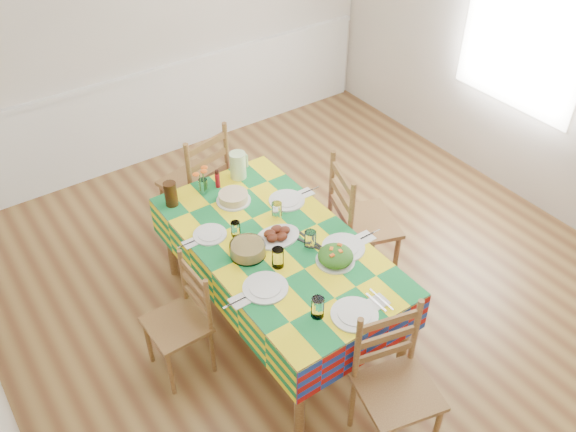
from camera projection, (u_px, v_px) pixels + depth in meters
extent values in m
cube|color=brown|center=(323.00, 295.00, 4.68)|extent=(4.50, 5.00, 0.04)
cube|color=silver|center=(157.00, 19.00, 5.43)|extent=(4.50, 0.04, 2.70)
cube|color=silver|center=(556.00, 56.00, 4.83)|extent=(0.04, 5.00, 2.70)
cube|color=white|center=(165.00, 68.00, 5.68)|extent=(4.41, 0.06, 0.04)
cube|color=white|center=(171.00, 110.00, 5.97)|extent=(4.41, 0.03, 0.90)
plane|color=white|center=(526.00, 26.00, 4.91)|extent=(0.00, 1.40, 1.40)
cylinder|color=brown|center=(300.00, 398.00, 3.55)|extent=(0.07, 0.07, 0.67)
cylinder|color=brown|center=(405.00, 334.00, 3.92)|extent=(0.07, 0.07, 0.67)
cylinder|color=brown|center=(170.00, 241.00, 4.63)|extent=(0.07, 0.07, 0.67)
cylinder|color=brown|center=(262.00, 202.00, 5.01)|extent=(0.07, 0.07, 0.67)
cube|color=brown|center=(277.00, 245.00, 4.05)|extent=(0.95, 1.81, 0.04)
cube|color=#AC130E|center=(277.00, 243.00, 4.04)|extent=(0.99, 1.85, 0.01)
cube|color=#AC130E|center=(214.00, 289.00, 3.91)|extent=(0.01, 1.85, 0.29)
cube|color=#AC130E|center=(335.00, 232.00, 4.35)|extent=(0.01, 1.85, 0.29)
cube|color=#AC130E|center=(366.00, 348.00, 3.54)|extent=(0.99, 0.01, 0.29)
cube|color=#AC130E|center=(211.00, 192.00, 4.72)|extent=(0.99, 0.01, 0.29)
cylinder|color=silver|center=(354.00, 315.00, 3.53)|extent=(0.28, 0.28, 0.01)
cylinder|color=silver|center=(355.00, 313.00, 3.53)|extent=(0.20, 0.20, 0.01)
cylinder|color=white|center=(318.00, 307.00, 3.49)|extent=(0.08, 0.08, 0.13)
cube|color=silver|center=(379.00, 302.00, 3.62)|extent=(0.10, 0.10, 0.01)
cube|color=silver|center=(376.00, 302.00, 3.60)|extent=(0.01, 0.18, 0.00)
cube|color=silver|center=(381.00, 299.00, 3.62)|extent=(0.01, 0.21, 0.00)
cylinder|color=silver|center=(265.00, 288.00, 3.70)|extent=(0.28, 0.28, 0.01)
cylinder|color=silver|center=(265.00, 287.00, 3.69)|extent=(0.20, 0.20, 0.01)
cylinder|color=white|center=(278.00, 258.00, 3.82)|extent=(0.08, 0.08, 0.14)
cube|color=silver|center=(239.00, 301.00, 3.62)|extent=(0.10, 0.10, 0.01)
cube|color=silver|center=(236.00, 302.00, 3.61)|extent=(0.18, 0.01, 0.00)
cube|color=silver|center=(242.00, 299.00, 3.63)|extent=(0.21, 0.01, 0.00)
cylinder|color=silver|center=(210.00, 234.00, 4.09)|extent=(0.23, 0.23, 0.01)
cylinder|color=silver|center=(210.00, 234.00, 4.08)|extent=(0.16, 0.16, 0.01)
cylinder|color=white|center=(236.00, 229.00, 4.06)|extent=(0.06, 0.06, 0.11)
cube|color=silver|center=(190.00, 243.00, 4.02)|extent=(0.08, 0.08, 0.01)
cube|color=silver|center=(187.00, 244.00, 4.01)|extent=(0.14, 0.01, 0.00)
cube|color=silver|center=(192.00, 242.00, 4.03)|extent=(0.17, 0.01, 0.00)
cylinder|color=silver|center=(343.00, 248.00, 3.98)|extent=(0.28, 0.28, 0.01)
cylinder|color=silver|center=(344.00, 246.00, 3.98)|extent=(0.20, 0.20, 0.01)
cylinder|color=white|center=(310.00, 240.00, 3.95)|extent=(0.08, 0.08, 0.14)
cube|color=silver|center=(366.00, 237.00, 4.07)|extent=(0.11, 0.11, 0.01)
cube|color=silver|center=(363.00, 238.00, 4.06)|extent=(0.18, 0.01, 0.00)
cube|color=silver|center=(368.00, 235.00, 4.08)|extent=(0.21, 0.01, 0.00)
cylinder|color=silver|center=(287.00, 201.00, 4.38)|extent=(0.26, 0.26, 0.01)
cylinder|color=silver|center=(287.00, 199.00, 4.37)|extent=(0.18, 0.18, 0.01)
cylinder|color=white|center=(277.00, 211.00, 4.20)|extent=(0.07, 0.07, 0.13)
cube|color=silver|center=(306.00, 193.00, 4.46)|extent=(0.10, 0.10, 0.01)
cube|color=silver|center=(304.00, 193.00, 4.45)|extent=(0.16, 0.01, 0.00)
cube|color=silver|center=(308.00, 191.00, 4.46)|extent=(0.19, 0.01, 0.00)
ellipsoid|color=silver|center=(277.00, 237.00, 4.07)|extent=(0.32, 0.23, 0.02)
ellipsoid|color=black|center=(284.00, 230.00, 4.07)|extent=(0.08, 0.07, 0.05)
ellipsoid|color=black|center=(276.00, 229.00, 4.08)|extent=(0.08, 0.07, 0.05)
ellipsoid|color=black|center=(270.00, 234.00, 4.05)|extent=(0.08, 0.07, 0.05)
ellipsoid|color=black|center=(272.00, 238.00, 4.01)|extent=(0.08, 0.07, 0.05)
ellipsoid|color=black|center=(281.00, 237.00, 4.02)|extent=(0.08, 0.07, 0.05)
cylinder|color=silver|center=(335.00, 260.00, 3.89)|extent=(0.25, 0.25, 0.01)
ellipsoid|color=#1A4B12|center=(336.00, 256.00, 3.87)|extent=(0.23, 0.23, 0.10)
cube|color=orange|center=(332.00, 255.00, 3.79)|extent=(0.03, 0.02, 0.01)
cube|color=orange|center=(331.00, 249.00, 3.84)|extent=(0.04, 0.04, 0.01)
cube|color=orange|center=(341.00, 251.00, 3.82)|extent=(0.03, 0.03, 0.01)
cube|color=orange|center=(340.00, 245.00, 3.87)|extent=(0.03, 0.04, 0.01)
cylinder|color=white|center=(248.00, 250.00, 3.92)|extent=(0.24, 0.24, 0.08)
cylinder|color=tan|center=(248.00, 249.00, 3.92)|extent=(0.22, 0.22, 0.07)
cylinder|color=silver|center=(234.00, 201.00, 4.38)|extent=(0.25, 0.25, 0.01)
cylinder|color=tan|center=(233.00, 197.00, 4.36)|extent=(0.21, 0.21, 0.06)
cube|color=black|center=(302.00, 241.00, 4.04)|extent=(0.11, 0.27, 0.01)
cube|color=black|center=(306.00, 237.00, 4.07)|extent=(0.06, 0.28, 0.01)
cylinder|color=white|center=(203.00, 186.00, 4.44)|extent=(0.07, 0.07, 0.11)
cylinder|color=#376A23|center=(200.00, 182.00, 4.40)|extent=(0.01, 0.01, 0.16)
ellipsoid|color=orange|center=(196.00, 174.00, 4.34)|extent=(0.05, 0.05, 0.02)
cylinder|color=#376A23|center=(204.00, 180.00, 4.42)|extent=(0.01, 0.01, 0.16)
ellipsoid|color=orange|center=(204.00, 167.00, 4.38)|extent=(0.05, 0.05, 0.02)
cylinder|color=#376A23|center=(204.00, 182.00, 4.40)|extent=(0.01, 0.01, 0.16)
ellipsoid|color=orange|center=(204.00, 171.00, 4.32)|extent=(0.05, 0.05, 0.02)
cylinder|color=#A80D1A|center=(217.00, 179.00, 4.47)|extent=(0.04, 0.04, 0.15)
cylinder|color=#CCEEA8|center=(238.00, 165.00, 4.55)|extent=(0.12, 0.12, 0.21)
cylinder|color=black|center=(171.00, 194.00, 4.30)|extent=(0.09, 0.09, 0.18)
cube|color=silver|center=(362.00, 327.00, 3.46)|extent=(0.07, 0.02, 0.02)
cylinder|color=brown|center=(436.00, 432.00, 3.50)|extent=(0.04, 0.04, 0.46)
cylinder|color=brown|center=(352.00, 403.00, 3.65)|extent=(0.04, 0.04, 0.46)
cylinder|color=brown|center=(406.00, 384.00, 3.75)|extent=(0.04, 0.04, 0.46)
cube|color=brown|center=(398.00, 392.00, 3.42)|extent=(0.51, 0.50, 0.03)
cylinder|color=brown|center=(357.00, 350.00, 3.35)|extent=(0.04, 0.04, 0.51)
cylinder|color=brown|center=(415.00, 332.00, 3.46)|extent=(0.04, 0.04, 0.51)
cube|color=brown|center=(385.00, 352.00, 3.47)|extent=(0.36, 0.11, 0.05)
cube|color=brown|center=(387.00, 337.00, 3.39)|extent=(0.36, 0.11, 0.05)
cube|color=brown|center=(390.00, 321.00, 3.30)|extent=(0.36, 0.11, 0.05)
cylinder|color=brown|center=(199.00, 188.00, 5.32)|extent=(0.04, 0.04, 0.49)
cylinder|color=brown|center=(165.00, 209.00, 5.09)|extent=(0.04, 0.04, 0.49)
cylinder|color=brown|center=(229.00, 205.00, 5.13)|extent=(0.04, 0.04, 0.49)
cylinder|color=brown|center=(195.00, 227.00, 4.90)|extent=(0.04, 0.04, 0.49)
cube|color=brown|center=(194.00, 181.00, 4.94)|extent=(0.55, 0.54, 0.03)
cylinder|color=brown|center=(226.00, 153.00, 4.80)|extent=(0.04, 0.04, 0.55)
cylinder|color=brown|center=(189.00, 175.00, 4.57)|extent=(0.04, 0.04, 0.55)
cube|color=brown|center=(209.00, 175.00, 4.75)|extent=(0.39, 0.12, 0.05)
cube|color=brown|center=(208.00, 160.00, 4.66)|extent=(0.39, 0.12, 0.05)
cube|color=brown|center=(206.00, 145.00, 4.57)|extent=(0.39, 0.12, 0.05)
cylinder|color=brown|center=(148.00, 341.00, 4.05)|extent=(0.03, 0.03, 0.40)
cylinder|color=brown|center=(171.00, 374.00, 3.85)|extent=(0.03, 0.03, 0.40)
cylinder|color=brown|center=(189.00, 321.00, 4.19)|extent=(0.03, 0.03, 0.40)
cylinder|color=brown|center=(212.00, 351.00, 3.98)|extent=(0.03, 0.03, 0.40)
cube|color=brown|center=(176.00, 325.00, 3.88)|extent=(0.36, 0.38, 0.03)
cylinder|color=brown|center=(183.00, 276.00, 3.92)|extent=(0.03, 0.03, 0.45)
cylinder|color=brown|center=(208.00, 306.00, 3.72)|extent=(0.03, 0.03, 0.45)
cube|color=brown|center=(197.00, 301.00, 3.88)|extent=(0.02, 0.32, 0.04)
cube|color=brown|center=(195.00, 288.00, 3.81)|extent=(0.02, 0.32, 0.04)
cube|color=brown|center=(193.00, 275.00, 3.73)|extent=(0.02, 0.32, 0.04)
cylinder|color=brown|center=(395.00, 262.00, 4.57)|extent=(0.04, 0.04, 0.50)
cylinder|color=brown|center=(375.00, 229.00, 4.87)|extent=(0.04, 0.04, 0.50)
cylinder|color=brown|center=(348.00, 272.00, 4.49)|extent=(0.04, 0.04, 0.50)
cylinder|color=brown|center=(330.00, 238.00, 4.79)|extent=(0.04, 0.04, 0.50)
cube|color=brown|center=(365.00, 223.00, 4.51)|extent=(0.57, 0.59, 0.03)
cylinder|color=brown|center=(351.00, 217.00, 4.15)|extent=(0.04, 0.04, 0.56)
cylinder|color=brown|center=(332.00, 184.00, 4.45)|extent=(0.04, 0.04, 0.56)
cube|color=brown|center=(340.00, 212.00, 4.37)|extent=(0.15, 0.39, 0.06)
cube|color=brown|center=(341.00, 196.00, 4.28)|extent=(0.15, 0.39, 0.06)
cube|color=brown|center=(343.00, 179.00, 4.19)|extent=(0.15, 0.39, 0.06)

